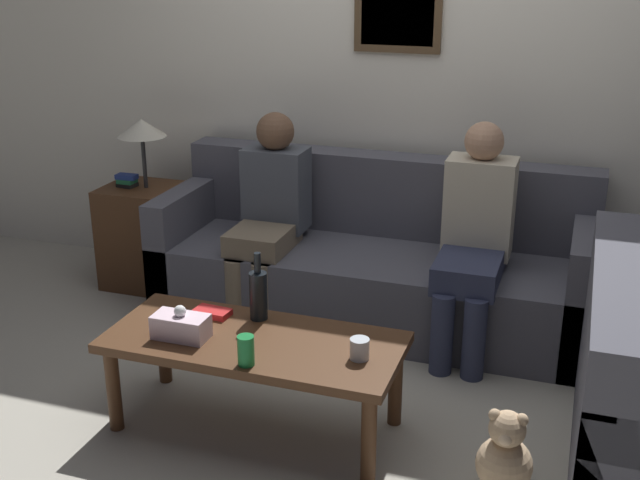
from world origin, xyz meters
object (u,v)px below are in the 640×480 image
(coffee_table, at_px, (254,350))
(person_left, at_px, (269,209))
(couch_main, at_px, (373,265))
(teddy_bear, at_px, (505,456))
(wine_bottle, at_px, (258,294))
(drinking_glass, at_px, (360,349))
(person_right, at_px, (474,233))

(coffee_table, xyz_separation_m, person_left, (-0.38, 1.11, 0.24))
(couch_main, xyz_separation_m, teddy_bear, (0.88, -1.33, -0.15))
(coffee_table, distance_m, teddy_bear, 1.08)
(wine_bottle, relative_size, drinking_glass, 3.59)
(couch_main, bearing_deg, coffee_table, -98.17)
(drinking_glass, height_order, teddy_bear, drinking_glass)
(teddy_bear, bearing_deg, person_left, 140.07)
(person_left, bearing_deg, drinking_glass, -53.39)
(couch_main, bearing_deg, teddy_bear, -56.58)
(person_right, bearing_deg, couch_main, 162.18)
(person_left, bearing_deg, coffee_table, -71.08)
(drinking_glass, xyz_separation_m, person_right, (0.28, 1.08, 0.15))
(couch_main, distance_m, coffee_table, 1.25)
(drinking_glass, xyz_separation_m, person_left, (-0.84, 1.14, 0.14))
(teddy_bear, bearing_deg, wine_bottle, 166.10)
(coffee_table, relative_size, person_left, 1.11)
(wine_bottle, xyz_separation_m, teddy_bear, (1.11, -0.27, -0.39))
(couch_main, bearing_deg, person_left, -166.96)
(wine_bottle, xyz_separation_m, person_right, (0.79, 0.88, 0.07))
(coffee_table, relative_size, wine_bottle, 4.04)
(drinking_glass, relative_size, teddy_bear, 0.25)
(drinking_glass, xyz_separation_m, teddy_bear, (0.59, -0.07, -0.32))
(couch_main, bearing_deg, drinking_glass, -77.27)
(person_left, bearing_deg, wine_bottle, -70.57)
(coffee_table, bearing_deg, person_left, 108.92)
(coffee_table, relative_size, teddy_bear, 3.66)
(person_left, distance_m, teddy_bear, 1.93)
(couch_main, xyz_separation_m, drinking_glass, (0.29, -1.26, 0.16))
(couch_main, relative_size, teddy_bear, 6.89)
(couch_main, relative_size, person_right, 2.04)
(coffee_table, xyz_separation_m, drinking_glass, (0.46, -0.03, 0.10))
(couch_main, relative_size, wine_bottle, 7.62)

